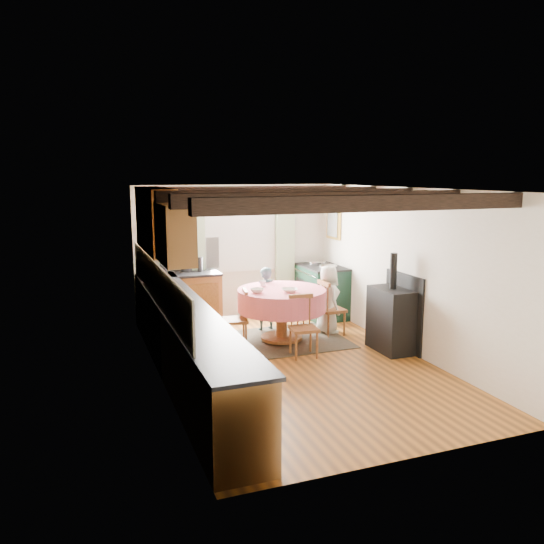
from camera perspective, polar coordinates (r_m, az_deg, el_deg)
name	(u,v)px	position (r m, az deg, el deg)	size (l,w,h in m)	color
floor	(292,363)	(7.63, 2.13, -9.55)	(3.60, 5.50, 0.00)	#AA6321
ceiling	(293,189)	(7.18, 2.26, 8.78)	(3.60, 5.50, 0.00)	white
wall_back	(235,251)	(9.87, -3.97, 2.19)	(3.60, 0.00, 2.40)	silver
wall_front	(413,334)	(4.96, 14.60, -6.34)	(3.60, 0.00, 2.40)	silver
wall_left	(158,288)	(6.83, -11.88, -1.66)	(0.00, 5.50, 2.40)	silver
wall_right	(406,270)	(8.16, 13.94, 0.19)	(0.00, 5.50, 2.40)	silver
beam_a	(373,203)	(5.39, 10.55, 7.14)	(3.60, 0.16, 0.16)	#2F2018
beam_b	(327,199)	(6.27, 5.82, 7.68)	(3.60, 0.16, 0.16)	#2F2018
beam_c	(293,195)	(7.18, 2.26, 8.06)	(3.60, 0.16, 0.16)	#2F2018
beam_d	(267,193)	(8.11, -0.50, 8.33)	(3.60, 0.16, 0.16)	#2F2018
beam_e	(247,191)	(9.06, -2.69, 8.53)	(3.60, 0.16, 0.16)	#2F2018
splash_left	(156,283)	(7.13, -12.09, -1.18)	(0.02, 4.50, 0.55)	beige
splash_back	(180,254)	(9.62, -9.66, 1.85)	(1.40, 0.02, 0.55)	beige
base_cabinet_left	(184,344)	(7.08, -9.23, -7.53)	(0.60, 5.30, 0.88)	brown
base_cabinet_back	(182,300)	(9.48, -9.49, -2.95)	(1.30, 0.60, 0.88)	brown
worktop_left	(185,309)	(6.95, -9.18, -3.90)	(0.64, 5.30, 0.04)	black
worktop_back	(181,274)	(9.37, -9.55, -0.23)	(1.30, 0.64, 0.04)	black
wall_cabinet_glass	(155,219)	(7.93, -12.19, 5.44)	(0.34, 1.80, 0.90)	brown
wall_cabinet_solid	(175,234)	(6.46, -10.21, 4.00)	(0.34, 0.90, 0.70)	brown
window_frame	(240,229)	(9.83, -3.41, 4.52)	(1.34, 0.03, 1.54)	white
window_pane	(240,229)	(9.84, -3.42, 4.52)	(1.20, 0.01, 1.40)	white
curtain_left	(195,260)	(9.60, -8.08, 1.28)	(0.35, 0.10, 2.10)	#8DA980
curtain_right	(285,255)	(10.10, 1.38, 1.82)	(0.35, 0.10, 2.10)	#8DA980
curtain_rod	(241,196)	(9.71, -3.30, 7.99)	(0.03, 0.03, 2.00)	black
wall_picture	(334,223)	(10.05, 6.50, 5.16)	(0.04, 0.50, 0.60)	gold
wall_plate	(289,222)	(10.13, 1.77, 5.27)	(0.30, 0.30, 0.02)	silver
rug	(282,340)	(8.59, 1.01, -7.20)	(1.97, 1.54, 0.01)	#4A4130
dining_table	(282,315)	(8.48, 1.02, -4.57)	(1.37, 1.37, 0.83)	#F15872
chair_near	(304,326)	(7.77, 3.37, -5.75)	(0.38, 0.40, 0.89)	#9C622C
chair_left	(235,318)	(8.23, -3.89, -4.85)	(0.38, 0.40, 0.88)	#9C622C
chair_right	(332,308)	(8.85, 6.33, -3.75)	(0.39, 0.40, 0.90)	#9C622C
aga_range	(322,291)	(9.95, 5.27, -1.98)	(0.67, 1.04, 0.96)	black
cast_iron_stove	(392,303)	(8.13, 12.53, -3.16)	(0.44, 0.73, 1.46)	black
child_far	(265,299)	(9.03, -0.74, -2.84)	(0.39, 0.26, 1.07)	#38535C
child_right	(328,299)	(8.92, 5.92, -2.88)	(0.55, 0.36, 1.12)	beige
bowl_a	(290,290)	(8.16, 1.88, -1.95)	(0.24, 0.24, 0.06)	silver
bowl_b	(257,291)	(8.13, -1.57, -1.98)	(0.20, 0.20, 0.06)	silver
cup	(263,283)	(8.59, -0.98, -1.21)	(0.10, 0.10, 0.09)	silver
canister_tall	(164,268)	(9.30, -11.35, 0.44)	(0.13, 0.13, 0.22)	#262628
canister_wide	(186,265)	(9.48, -9.01, 0.71)	(0.20, 0.20, 0.22)	#262628
canister_slim	(200,264)	(9.45, -7.59, 0.81)	(0.09, 0.09, 0.25)	#262628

